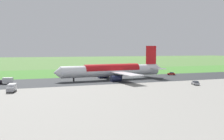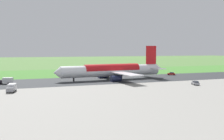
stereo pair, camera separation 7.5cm
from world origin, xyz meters
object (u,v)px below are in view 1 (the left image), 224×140
airliner_main (113,70)px  service_truck_fuel (6,81)px  service_car_followme (195,83)px  traffic_cone_orange (89,73)px  service_car_ops (171,74)px  no_stopping_sign (103,71)px  service_truck_baggage (12,88)px

airliner_main → service_truck_fuel: size_ratio=8.79×
airliner_main → service_car_followme: airliner_main is taller
airliner_main → traffic_cone_orange: (2.76, -33.99, -4.08)m
service_car_followme → service_car_ops: (-12.88, -36.91, 0.00)m
service_truck_fuel → service_car_ops: 83.65m
airliner_main → traffic_cone_orange: airliner_main is taller
service_truck_fuel → no_stopping_sign: 56.36m
service_car_ops → no_stopping_sign: 38.21m
airliner_main → no_stopping_sign: 27.10m
service_truck_baggage → service_truck_fuel: (2.82, -21.15, 0.00)m
no_stopping_sign → traffic_cone_orange: bearing=-48.9°
service_car_ops → no_stopping_sign: no_stopping_sign is taller
service_truck_fuel → service_car_ops: (-83.15, -9.09, -0.56)m
service_truck_fuel → service_truck_baggage: bearing=97.6°
service_truck_fuel → no_stopping_sign: no_stopping_sign is taller
service_truck_baggage → service_car_followme: bearing=174.4°
service_car_ops → traffic_cone_orange: 47.35m
service_truck_baggage → traffic_cone_orange: service_truck_baggage is taller
service_car_followme → no_stopping_sign: size_ratio=1.69×
service_truck_baggage → service_car_ops: size_ratio=1.35×
service_truck_baggage → service_car_followme: (-67.45, 6.66, -0.56)m
no_stopping_sign → airliner_main: bearing=82.4°
airliner_main → service_truck_fuel: 45.94m
traffic_cone_orange → service_car_ops: bearing=147.8°
service_truck_baggage → service_car_ops: 85.84m
no_stopping_sign → service_truck_baggage: bearing=46.0°
service_truck_baggage → no_stopping_sign: bearing=-134.0°
service_truck_baggage → service_car_followme: 67.78m
service_truck_baggage → no_stopping_sign: (-46.61, -48.21, 0.19)m
service_truck_baggage → service_car_ops: bearing=-159.4°
service_truck_fuel → airliner_main: bearing=-179.6°
airliner_main → service_car_followme: bearing=130.9°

